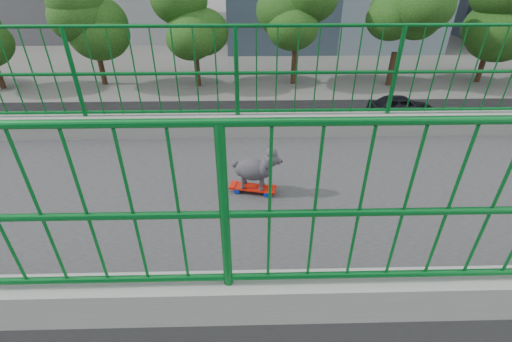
{
  "coord_description": "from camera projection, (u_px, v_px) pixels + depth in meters",
  "views": [
    {
      "loc": [
        2.91,
        0.14,
        9.06
      ],
      "look_at": [
        -0.74,
        0.23,
        6.82
      ],
      "focal_mm": 24.31,
      "sensor_mm": 36.0,
      "label": 1
    }
  ],
  "objects": [
    {
      "name": "car_3",
      "position": [
        312.0,
        126.0,
        20.21
      ],
      "size": [
        2.06,
        5.06,
        1.47
      ],
      "primitive_type": "imported",
      "rotation": [
        0.0,
        0.0,
        3.14
      ],
      "color": "black",
      "rests_on": "ground"
    },
    {
      "name": "street_trees",
      "position": [
        259.0,
        25.0,
        26.96
      ],
      "size": [
        5.3,
        60.4,
        7.26
      ],
      "color": "black",
      "rests_on": "ground"
    },
    {
      "name": "footbridge",
      "position": [
        240.0,
        306.0,
        4.49
      ],
      "size": [
        3.0,
        24.0,
        7.0
      ],
      "color": "#2D2D2F",
      "rests_on": "ground"
    },
    {
      "name": "railing",
      "position": [
        235.0,
        176.0,
        3.44
      ],
      "size": [
        3.0,
        24.0,
        1.42
      ],
      "color": "gray",
      "rests_on": "footbridge"
    },
    {
      "name": "skateboard",
      "position": [
        253.0,
        188.0,
        3.56
      ],
      "size": [
        0.24,
        0.5,
        0.06
      ],
      "rotation": [
        0.0,
        0.0,
        -0.22
      ],
      "color": "red",
      "rests_on": "footbridge"
    },
    {
      "name": "road",
      "position": [
        246.0,
        160.0,
        18.29
      ],
      "size": [
        18.0,
        90.0,
        0.02
      ],
      "primitive_type": "cube",
      "color": "black",
      "rests_on": "ground"
    },
    {
      "name": "car_2",
      "position": [
        169.0,
        154.0,
        17.3
      ],
      "size": [
        2.54,
        5.52,
        1.53
      ],
      "primitive_type": "imported",
      "rotation": [
        0.0,
        0.0,
        3.14
      ],
      "color": "black",
      "rests_on": "ground"
    },
    {
      "name": "car_0",
      "position": [
        263.0,
        243.0,
        12.0
      ],
      "size": [
        1.54,
        3.82,
        1.3
      ],
      "primitive_type": "imported",
      "color": "black",
      "rests_on": "ground"
    },
    {
      "name": "poodle",
      "position": [
        255.0,
        168.0,
        3.43
      ],
      "size": [
        0.28,
        0.5,
        0.42
      ],
      "rotation": [
        0.0,
        0.0,
        -0.22
      ],
      "color": "#2C292E",
      "rests_on": "skateboard"
    },
    {
      "name": "car_1",
      "position": [
        14.0,
        192.0,
        14.46
      ],
      "size": [
        1.61,
        4.61,
        1.52
      ],
      "primitive_type": "imported",
      "color": "#BB070E",
      "rests_on": "ground"
    },
    {
      "name": "car_4",
      "position": [
        401.0,
        106.0,
        23.08
      ],
      "size": [
        1.69,
        4.21,
        1.44
      ],
      "primitive_type": "imported",
      "rotation": [
        0.0,
        0.0,
        3.14
      ],
      "color": "black",
      "rests_on": "ground"
    }
  ]
}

